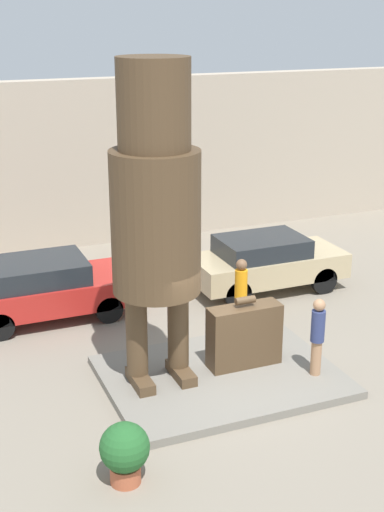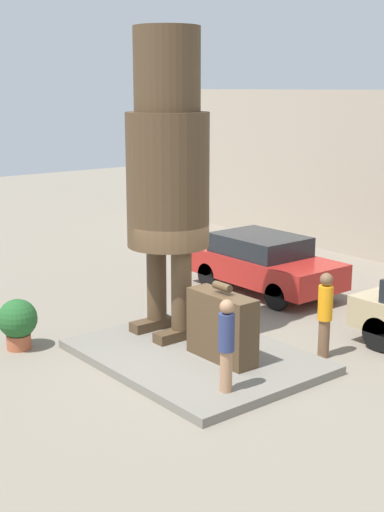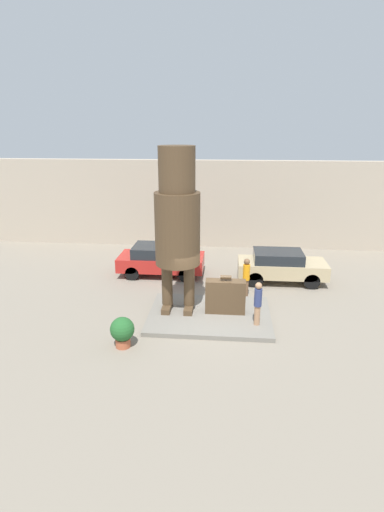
# 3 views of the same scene
# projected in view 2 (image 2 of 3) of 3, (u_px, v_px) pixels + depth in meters

# --- Properties ---
(ground_plane) EXTENTS (60.00, 60.00, 0.00)m
(ground_plane) POSITION_uv_depth(u_px,v_px,m) (195.00, 360.00, 13.90)
(ground_plane) COLOR gray
(pedestal) EXTENTS (4.61, 3.46, 0.17)m
(pedestal) POSITION_uv_depth(u_px,v_px,m) (195.00, 356.00, 13.88)
(pedestal) COLOR slate
(pedestal) RESTS_ON ground_plane
(statue_figure) EXTENTS (1.67, 1.67, 6.17)m
(statue_figure) POSITION_uv_depth(u_px,v_px,m) (168.00, 161.00, 14.14)
(statue_figure) COLOR #4C3823
(statue_figure) RESTS_ON pedestal
(giant_suitcase) EXTENTS (1.51, 0.50, 1.50)m
(giant_suitcase) POSITION_uv_depth(u_px,v_px,m) (222.00, 326.00, 13.37)
(giant_suitcase) COLOR #4C3823
(giant_suitcase) RESTS_ON pedestal
(tourist) EXTENTS (0.28, 0.28, 1.62)m
(tourist) POSITION_uv_depth(u_px,v_px,m) (226.00, 342.00, 11.89)
(tourist) COLOR #A87A56
(tourist) RESTS_ON pedestal
(parked_car_red) EXTENTS (4.11, 1.89, 1.48)m
(parked_car_red) POSITION_uv_depth(u_px,v_px,m) (264.00, 262.00, 18.41)
(parked_car_red) COLOR #B2231E
(parked_car_red) RESTS_ON ground_plane
(planter_pot) EXTENTS (0.80, 0.80, 1.04)m
(planter_pot) POSITION_uv_depth(u_px,v_px,m) (18.00, 322.00, 14.39)
(planter_pot) COLOR #AD5638
(planter_pot) RESTS_ON ground_plane
(worker_hivis) EXTENTS (0.29, 0.29, 1.71)m
(worker_hivis) POSITION_uv_depth(u_px,v_px,m) (325.00, 311.00, 13.87)
(worker_hivis) COLOR brown
(worker_hivis) RESTS_ON ground_plane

